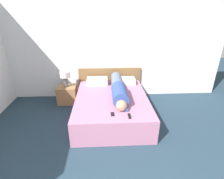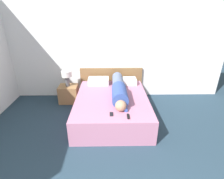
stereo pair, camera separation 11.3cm
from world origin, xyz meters
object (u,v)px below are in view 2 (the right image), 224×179
(bed, at_px, (112,107))
(pillow_near_headboard, at_px, (98,81))
(table_lamp, at_px, (67,76))
(person_lying, at_px, (119,90))
(pillow_second, at_px, (127,81))
(nightstand, at_px, (69,94))
(tv_remote, at_px, (128,116))
(cell_phone, at_px, (111,114))

(bed, xyz_separation_m, pillow_near_headboard, (-0.33, 0.77, 0.33))
(bed, relative_size, pillow_near_headboard, 3.79)
(table_lamp, distance_m, person_lying, 1.45)
(pillow_near_headboard, relative_size, pillow_second, 1.05)
(nightstand, bearing_deg, pillow_near_headboard, 1.96)
(bed, relative_size, tv_remote, 13.10)
(table_lamp, bearing_deg, person_lying, -27.32)
(pillow_second, bearing_deg, table_lamp, -178.98)
(tv_remote, bearing_deg, pillow_second, 85.81)
(bed, distance_m, tv_remote, 0.88)
(bed, xyz_separation_m, pillow_second, (0.39, 0.77, 0.32))
(person_lying, xyz_separation_m, tv_remote, (0.12, -0.87, -0.13))
(pillow_near_headboard, bearing_deg, nightstand, -178.04)
(pillow_near_headboard, height_order, tv_remote, pillow_near_headboard)
(nightstand, bearing_deg, bed, -33.53)
(bed, relative_size, pillow_second, 3.98)
(bed, relative_size, nightstand, 4.09)
(bed, xyz_separation_m, table_lamp, (-1.13, 0.75, 0.49))
(tv_remote, bearing_deg, table_lamp, 132.42)
(pillow_near_headboard, distance_m, tv_remote, 1.68)
(bed, relative_size, table_lamp, 4.87)
(tv_remote, bearing_deg, bed, 109.35)
(pillow_second, bearing_deg, nightstand, -178.98)
(nightstand, bearing_deg, table_lamp, 0.00)
(bed, distance_m, nightstand, 1.35)
(nightstand, xyz_separation_m, cell_phone, (1.11, -1.45, 0.28))
(table_lamp, xyz_separation_m, pillow_second, (1.52, 0.03, -0.17))
(nightstand, bearing_deg, person_lying, -27.32)
(table_lamp, height_order, person_lying, table_lamp)
(person_lying, distance_m, pillow_second, 0.73)
(cell_phone, bearing_deg, nightstand, 127.38)
(person_lying, distance_m, cell_phone, 0.82)
(table_lamp, relative_size, cell_phone, 3.11)
(person_lying, height_order, tv_remote, person_lying)
(table_lamp, relative_size, tv_remote, 2.69)
(pillow_second, height_order, tv_remote, pillow_second)
(pillow_near_headboard, xyz_separation_m, tv_remote, (0.61, -1.57, -0.07))
(nightstand, xyz_separation_m, table_lamp, (0.00, 0.00, 0.51))
(nightstand, height_order, pillow_second, pillow_second)
(bed, relative_size, cell_phone, 15.12)
(person_lying, bearing_deg, bed, -151.99)
(pillow_near_headboard, bearing_deg, bed, -66.72)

